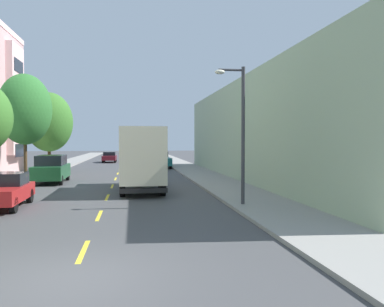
{
  "coord_description": "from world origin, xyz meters",
  "views": [
    {
      "loc": [
        1.29,
        -8.54,
        2.91
      ],
      "look_at": [
        6.05,
        22.55,
        1.91
      ],
      "focal_mm": 36.57,
      "sensor_mm": 36.0,
      "label": 1
    }
  ],
  "objects": [
    {
      "name": "street_tree_third",
      "position": [
        -6.4,
        21.35,
        5.21
      ],
      "size": [
        3.77,
        3.77,
        7.64
      ],
      "color": "#47331E",
      "rests_on": "sidewalk_left"
    },
    {
      "name": "delivery_box_truck",
      "position": [
        1.8,
        14.45,
        2.03
      ],
      "size": [
        2.48,
        7.61,
        3.65
      ],
      "color": "beige",
      "rests_on": "ground_plane"
    },
    {
      "name": "parked_hatchback_red",
      "position": [
        -4.24,
        9.49,
        0.76
      ],
      "size": [
        1.82,
        4.03,
        1.5
      ],
      "color": "#AD1E1E",
      "rests_on": "ground_plane"
    },
    {
      "name": "parked_pickup_teal",
      "position": [
        4.33,
        34.13,
        0.83
      ],
      "size": [
        2.07,
        5.32,
        1.73
      ],
      "color": "#195B60",
      "rests_on": "ground_plane"
    },
    {
      "name": "moving_burgundy_sedan",
      "position": [
        -1.8,
        45.91,
        0.75
      ],
      "size": [
        1.8,
        4.5,
        1.43
      ],
      "color": "maroon",
      "rests_on": "ground_plane"
    },
    {
      "name": "parked_suv_forest",
      "position": [
        -4.28,
        19.74,
        0.99
      ],
      "size": [
        2.07,
        4.85,
        1.93
      ],
      "color": "#194C28",
      "rests_on": "ground_plane"
    },
    {
      "name": "lane_centerline_dashes",
      "position": [
        0.0,
        24.5,
        0.0
      ],
      "size": [
        0.14,
        47.2,
        0.01
      ],
      "color": "yellow",
      "rests_on": "ground_plane"
    },
    {
      "name": "sidewalk_right",
      "position": [
        7.1,
        28.0,
        0.07
      ],
      "size": [
        3.2,
        120.0,
        0.14
      ],
      "primitive_type": "cube",
      "color": "gray",
      "rests_on": "ground_plane"
    },
    {
      "name": "parked_suv_silver",
      "position": [
        4.37,
        53.48,
        0.99
      ],
      "size": [
        2.01,
        4.82,
        1.93
      ],
      "color": "#B2B5BA",
      "rests_on": "ground_plane"
    },
    {
      "name": "sidewalk_left",
      "position": [
        -7.1,
        28.0,
        0.07
      ],
      "size": [
        3.2,
        120.0,
        0.14
      ],
      "primitive_type": "cube",
      "color": "gray",
      "rests_on": "ground_plane"
    },
    {
      "name": "apartment_block_opposite",
      "position": [
        13.7,
        20.0,
        3.66
      ],
      "size": [
        10.0,
        36.0,
        7.33
      ],
      "primitive_type": "cube",
      "color": "#99AD8E",
      "rests_on": "ground_plane"
    },
    {
      "name": "ground_plane",
      "position": [
        0.0,
        30.0,
        0.0
      ],
      "size": [
        160.0,
        160.0,
        0.0
      ],
      "primitive_type": "plane",
      "color": "#424244"
    },
    {
      "name": "street_tree_farthest",
      "position": [
        -6.4,
        29.61,
        4.69
      ],
      "size": [
        4.34,
        4.34,
        7.32
      ],
      "color": "#47331E",
      "rests_on": "sidewalk_left"
    },
    {
      "name": "street_lamp",
      "position": [
        5.93,
        8.06,
        3.67
      ],
      "size": [
        1.35,
        0.28,
        6.01
      ],
      "color": "#38383D",
      "rests_on": "sidewalk_right"
    },
    {
      "name": "parked_pickup_navy",
      "position": [
        4.47,
        44.45,
        0.83
      ],
      "size": [
        2.11,
        5.34,
        1.73
      ],
      "color": "navy",
      "rests_on": "ground_plane"
    }
  ]
}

